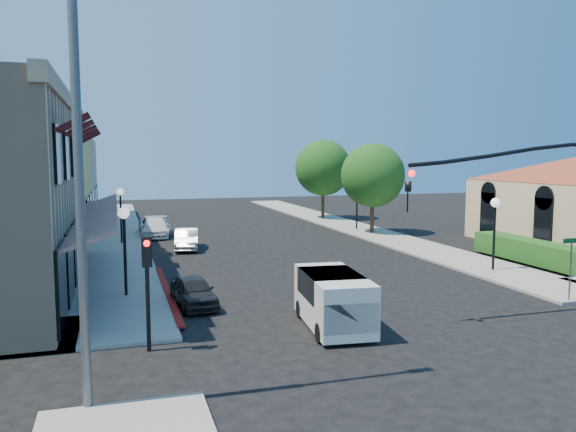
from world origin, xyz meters
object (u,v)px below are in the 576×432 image
object	(u,v)px
lamppost_left_near	(124,229)
parked_car_a	(193,291)
secondary_signal	(147,272)
street_name_sign	(571,259)
street_tree_b	(323,168)
parked_car_c	(156,228)
parked_car_d	(155,226)
white_van	(334,297)
parked_car_b	(187,239)
lamppost_right_far	(357,194)
street_tree_a	(373,175)
lamppost_left_far	(120,201)
signal_mast_arm	(552,198)
cobra_streetlight	(96,169)
lamppost_right_near	(495,215)

from	to	relation	value
lamppost_left_near	parked_car_a	xyz separation A→B (m)	(2.36, -2.00, -2.17)
secondary_signal	street_name_sign	bearing A→B (deg)	2.93
street_tree_b	parked_car_c	world-z (taller)	street_tree_b
parked_car_a	parked_car_d	bearing A→B (deg)	84.80
street_tree_b	parked_car_a	xyz separation A→B (m)	(-14.94, -26.00, -3.98)
parked_car_c	parked_car_a	bearing A→B (deg)	-84.94
white_van	parked_car_b	world-z (taller)	white_van
lamppost_right_far	white_van	bearing A→B (deg)	-115.82
street_tree_a	lamppost_right_far	bearing A→B (deg)	98.53
street_tree_b	lamppost_left_far	size ratio (longest dim) A/B	1.97
signal_mast_arm	cobra_streetlight	xyz separation A→B (m)	(-15.01, -3.50, 1.18)
signal_mast_arm	lamppost_left_far	bearing A→B (deg)	125.00
street_tree_a	lamppost_right_near	world-z (taller)	street_tree_a
street_name_sign	street_tree_b	bearing A→B (deg)	87.50
lamppost_right_near	parked_car_b	bearing A→B (deg)	140.41
cobra_streetlight	parked_car_c	world-z (taller)	cobra_streetlight
lamppost_right_far	parked_car_b	world-z (taller)	lamppost_right_far
secondary_signal	parked_car_d	size ratio (longest dim) A/B	0.74
street_tree_a	lamppost_right_far	distance (m)	2.49
street_tree_b	cobra_streetlight	world-z (taller)	cobra_streetlight
cobra_streetlight	white_van	xyz separation A→B (m)	(6.99, 3.96, -4.25)
lamppost_left_far	lamppost_right_near	xyz separation A→B (m)	(17.00, -14.00, 0.00)
lamppost_right_far	parked_car_a	size ratio (longest dim) A/B	1.07
street_tree_a	lamppost_left_far	distance (m)	17.36
lamppost_left_near	parked_car_a	size ratio (longest dim) A/B	1.07
signal_mast_arm	lamppost_left_far	distance (m)	25.07
lamppost_right_near	lamppost_right_far	world-z (taller)	same
signal_mast_arm	lamppost_left_near	bearing A→B (deg)	155.63
cobra_streetlight	lamppost_right_far	size ratio (longest dim) A/B	2.61
parked_car_a	parked_car_c	size ratio (longest dim) A/B	0.75
lamppost_left_far	white_van	distance (m)	21.09
lamppost_left_near	lamppost_left_far	distance (m)	14.00
parked_car_c	white_van	bearing A→B (deg)	-75.20
parked_car_c	parked_car_b	bearing A→B (deg)	-72.00
street_name_sign	parked_car_a	distance (m)	14.20
secondary_signal	lamppost_right_near	bearing A→B (deg)	21.78
lamppost_right_far	parked_car_d	bearing A→B (deg)	171.90
cobra_streetlight	parked_car_d	world-z (taller)	cobra_streetlight
lamppost_left_near	parked_car_d	xyz separation A→B (m)	(2.30, 18.09, -2.11)
cobra_streetlight	white_van	bearing A→B (deg)	29.53
lamppost_right_far	white_van	xyz separation A→B (m)	(-10.66, -22.04, -1.71)
street_tree_b	street_name_sign	bearing A→B (deg)	-92.50
street_tree_b	parked_car_d	xyz separation A→B (m)	(-15.00, -5.91, -3.92)
street_name_sign	parked_car_c	distance (m)	26.62
parked_car_a	parked_car_d	world-z (taller)	parked_car_d
street_tree_a	signal_mast_arm	xyz separation A→B (m)	(-2.94, -20.50, -0.11)
street_tree_a	lamppost_left_near	distance (m)	22.30
street_tree_b	secondary_signal	xyz separation A→B (m)	(-16.80, -30.59, -2.23)
signal_mast_arm	cobra_streetlight	distance (m)	15.45
street_tree_b	white_van	size ratio (longest dim) A/B	1.69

